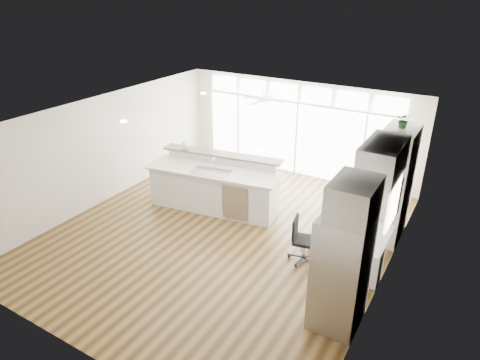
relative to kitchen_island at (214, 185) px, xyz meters
The scene contains 24 objects.
floor 1.34m from the kitchen_island, 45.95° to the right, with size 7.00×8.00×0.02m, color #442E15.
ceiling 2.36m from the kitchen_island, 45.95° to the right, with size 7.00×8.00×0.02m, color white.
wall_back 3.34m from the kitchen_island, 75.60° to the left, with size 7.00×0.04×2.70m, color beige.
wall_front 4.96m from the kitchen_island, 80.48° to the right, with size 7.00×0.04×2.70m, color beige.
wall_left 2.90m from the kitchen_island, 162.67° to the right, with size 0.04×8.00×2.70m, color beige.
wall_right 4.45m from the kitchen_island, 11.01° to the right, with size 0.04×8.00×2.70m, color beige.
glass_wall 3.23m from the kitchen_island, 75.34° to the left, with size 5.80×0.06×2.08m, color white.
transom_row 3.64m from the kitchen_island, 75.34° to the left, with size 5.90×0.06×0.40m, color white.
desk_window 4.40m from the kitchen_island, ahead, with size 0.04×0.85×0.85m, color white.
ceiling_fan 2.70m from the kitchen_island, 80.98° to the left, with size 1.16×1.16×0.32m, color white.
recessed_lights 2.28m from the kitchen_island, 38.21° to the right, with size 3.40×3.00×0.02m, color white.
oven_cabinet 4.14m from the kitchen_island, 13.57° to the left, with size 0.64×1.20×2.50m, color silver.
desk_nook 3.99m from the kitchen_island, ahead, with size 0.72×1.30×0.76m, color silver.
upper_cabinets 4.36m from the kitchen_island, ahead, with size 0.64×1.30×0.64m, color silver.
refrigerator 4.50m from the kitchen_island, 29.17° to the right, with size 0.76×0.90×2.00m, color #A1A2A6.
fridge_cabinet 4.83m from the kitchen_island, 28.80° to the right, with size 0.64×0.90×0.60m, color silver.
framed_photos 4.34m from the kitchen_island, ahead, with size 0.06×0.22×0.80m, color black.
kitchen_island is the anchor object (origin of this frame).
rug 3.31m from the kitchen_island, ahead, with size 0.98×0.71×0.01m, color #331910.
office_chair 2.93m from the kitchen_island, 17.60° to the right, with size 0.49×0.46×0.95m, color black.
fishbowl 1.28m from the kitchen_island, 166.15° to the left, with size 0.23×0.23×0.23m, color silver.
monitor 3.91m from the kitchen_island, ahead, with size 0.09×0.51×0.43m, color black.
keyboard 3.73m from the kitchen_island, ahead, with size 0.11×0.29×0.01m, color silver.
potted_plant 4.55m from the kitchen_island, 13.57° to the left, with size 0.29×0.32×0.25m, color #245424.
Camera 1 is at (4.56, -6.92, 5.17)m, focal length 32.00 mm.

